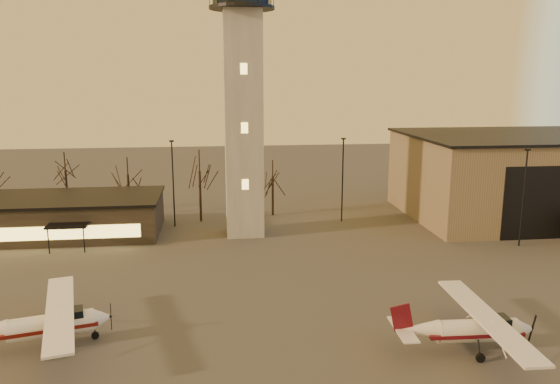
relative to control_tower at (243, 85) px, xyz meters
name	(u,v)px	position (x,y,z in m)	size (l,w,h in m)	color
ground	(275,376)	(0.00, -30.00, -16.33)	(220.00, 220.00, 0.00)	#3F3D3B
control_tower	(243,85)	(0.00, 0.00, 0.00)	(6.80, 6.80, 32.60)	gray
hangar	(530,175)	(36.00, 3.98, -11.17)	(30.60, 20.60, 10.30)	#846F56
terminal	(44,216)	(-21.99, 1.98, -14.17)	(25.40, 12.20, 4.30)	black
light_poles	(248,184)	(0.50, 1.00, -10.92)	(58.50, 12.25, 10.14)	black
tree_row	(129,170)	(-13.70, 9.16, -10.39)	(37.20, 9.20, 8.80)	black
cessna_front	(479,334)	(13.26, -28.58, -15.15)	(9.82, 12.41, 3.42)	silver
cessna_rear	(54,328)	(-13.80, -24.56, -15.14)	(10.08, 12.59, 3.48)	white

